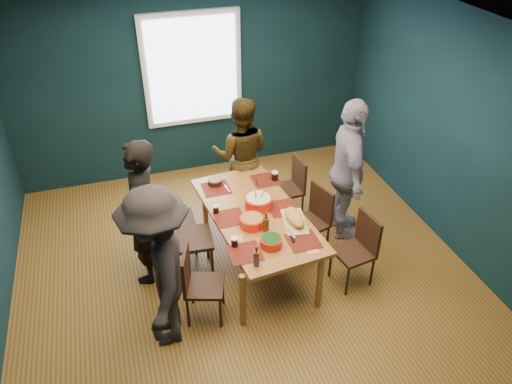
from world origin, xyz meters
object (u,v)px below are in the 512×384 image
at_px(chair_left_far, 169,216).
at_px(chair_left_mid, 182,233).
at_px(dining_table, 256,218).
at_px(bowl_herbs, 271,241).
at_px(person_right, 348,171).
at_px(person_back, 241,155).
at_px(cutting_board, 295,218).
at_px(chair_right_near, 360,245).
at_px(bowl_dumpling, 259,202).
at_px(chair_right_far, 292,184).
at_px(bowl_salad, 252,221).
at_px(person_far_left, 142,213).
at_px(chair_right_mid, 315,216).
at_px(person_near_left, 159,269).
at_px(chair_left_near, 196,280).

bearing_deg(chair_left_far, chair_left_mid, -80.52).
relative_size(dining_table, bowl_herbs, 8.56).
distance_m(person_right, bowl_herbs, 1.46).
xyz_separation_m(person_back, cutting_board, (0.17, -1.44, -0.01)).
height_order(chair_left_far, person_back, person_back).
bearing_deg(chair_right_near, person_right, 66.23).
distance_m(bowl_dumpling, bowl_herbs, 0.68).
xyz_separation_m(chair_right_far, bowl_dumpling, (-0.66, -0.66, 0.30)).
xyz_separation_m(bowl_dumpling, cutting_board, (0.28, -0.39, -0.01)).
bearing_deg(chair_left_far, bowl_salad, -41.57).
bearing_deg(person_far_left, chair_right_mid, 106.49).
xyz_separation_m(person_near_left, bowl_herbs, (1.13, 0.17, -0.09)).
xyz_separation_m(bowl_salad, cutting_board, (0.45, -0.08, 0.00)).
distance_m(chair_right_near, person_back, 1.96).
distance_m(chair_left_mid, chair_right_mid, 1.54).
relative_size(person_back, person_near_left, 0.91).
relative_size(chair_left_near, bowl_dumpling, 2.66).
bearing_deg(bowl_salad, chair_left_near, -150.50).
relative_size(bowl_dumpling, bowl_herbs, 1.38).
bearing_deg(person_far_left, dining_table, 102.58).
xyz_separation_m(person_back, person_right, (1.03, -0.94, 0.12)).
bearing_deg(dining_table, person_far_left, 165.83).
xyz_separation_m(chair_left_near, bowl_herbs, (0.78, 0.03, 0.27)).
bearing_deg(person_far_left, person_near_left, 23.43).
xyz_separation_m(chair_left_far, chair_right_mid, (1.61, -0.47, -0.02)).
xyz_separation_m(chair_right_mid, person_back, (-0.56, 1.13, 0.29)).
bearing_deg(person_right, chair_right_far, 55.06).
bearing_deg(chair_right_far, chair_left_far, -174.68).
xyz_separation_m(person_right, bowl_salad, (-1.31, -0.42, -0.13)).
bearing_deg(chair_left_near, person_near_left, -138.75).
bearing_deg(chair_right_near, chair_right_mid, 103.46).
relative_size(chair_right_mid, cutting_board, 1.45).
bearing_deg(bowl_dumpling, chair_left_near, -141.17).
distance_m(dining_table, person_right, 1.24).
height_order(chair_right_mid, person_right, person_right).
xyz_separation_m(dining_table, bowl_dumpling, (0.06, 0.10, 0.14)).
bearing_deg(person_back, chair_left_far, 53.02).
xyz_separation_m(person_near_left, bowl_salad, (1.04, 0.54, -0.09)).
height_order(dining_table, person_far_left, person_far_left).
bearing_deg(chair_right_mid, chair_right_far, 72.37).
height_order(person_right, person_near_left, person_right).
height_order(chair_right_mid, bowl_dumpling, bowl_dumpling).
bearing_deg(person_far_left, chair_right_far, 127.85).
bearing_deg(chair_left_far, person_right, -7.18).
height_order(dining_table, person_right, person_right).
xyz_separation_m(chair_left_far, chair_left_mid, (0.07, -0.45, 0.07)).
relative_size(chair_left_far, chair_left_near, 1.04).
height_order(chair_right_near, bowl_dumpling, bowl_dumpling).
relative_size(chair_right_mid, person_right, 0.47).
distance_m(dining_table, person_far_left, 1.23).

